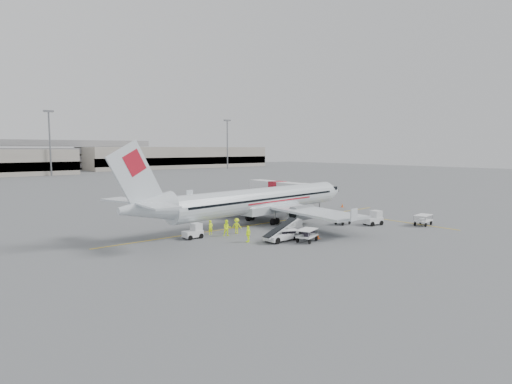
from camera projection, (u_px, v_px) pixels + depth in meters
ground at (266, 223)px, 54.02m from camera, size 360.00×360.00×0.00m
stripe_lead at (266, 223)px, 54.02m from camera, size 44.00×0.20×0.01m
stripe_cross at (385, 219)px, 56.84m from camera, size 0.20×20.00×0.01m
terminal_east at (178, 157)px, 208.84m from camera, size 90.00×26.00×10.00m
parking_garage at (73, 154)px, 191.37m from camera, size 62.00×24.00×14.00m
treeline at (3, 163)px, 187.27m from camera, size 300.00×3.00×6.00m
mast_center at (50, 144)px, 146.15m from camera, size 3.20×1.20×22.00m
mast_east at (227, 145)px, 194.00m from camera, size 3.20×1.20×22.00m
aircraft at (262, 184)px, 53.85m from camera, size 38.85×31.81×9.99m
jet_bridge at (277, 194)px, 69.16m from camera, size 3.40×15.77×4.12m
belt_loader at (281, 228)px, 43.51m from camera, size 5.09×2.20×2.70m
tug_fore at (373, 218)px, 52.62m from camera, size 2.44×1.64×1.75m
tug_mid at (293, 226)px, 47.40m from camera, size 2.18×1.44×1.58m
tug_aft at (193, 231)px, 44.75m from camera, size 2.07×1.25×1.56m
cart_loaded_a at (307, 235)px, 43.20m from camera, size 2.85×2.24×1.30m
cart_loaded_b at (288, 235)px, 44.10m from camera, size 2.35×1.94×1.06m
cart_empty_a at (343, 220)px, 53.05m from camera, size 2.10×1.33×1.06m
cart_empty_b at (423, 220)px, 52.43m from camera, size 2.71×1.83×1.32m
cone_nose at (342, 205)px, 68.51m from camera, size 0.39×0.39×0.63m
cone_port at (218, 202)px, 73.17m from camera, size 0.38×0.38×0.62m
cone_stbd at (318, 235)px, 44.64m from camera, size 0.43×0.43×0.69m
crew_a at (211, 227)px, 46.78m from camera, size 0.61×0.44×1.59m
crew_b at (227, 228)px, 45.96m from camera, size 1.07×1.00×1.77m
crew_c at (237, 226)px, 47.43m from camera, size 1.12×1.26×1.69m
crew_d at (248, 234)px, 43.02m from camera, size 1.05×0.79×1.65m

